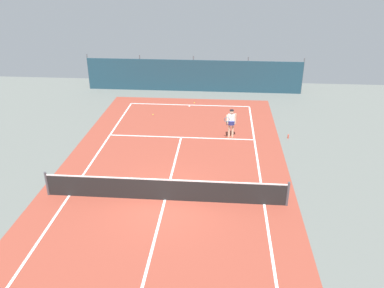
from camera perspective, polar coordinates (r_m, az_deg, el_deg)
ground_plane at (r=16.51m, az=-3.97°, el=-8.15°), size 36.00×36.00×0.00m
court_surface at (r=16.51m, az=-3.97°, el=-8.14°), size 11.02×26.60×0.01m
tennis_net at (r=16.24m, az=-4.02°, el=-6.65°), size 10.12×0.10×1.10m
back_fence at (r=30.53m, az=0.26°, el=9.20°), size 16.30×0.98×2.70m
tennis_player at (r=21.86m, az=5.74°, el=3.30°), size 0.68×0.77×1.64m
tennis_ball_near_player at (r=25.48m, az=-5.72°, el=4.29°), size 0.07×0.07×0.07m
tennis_ball_midcourt at (r=27.58m, az=0.35°, el=6.06°), size 0.07×0.07×0.07m
water_bottle at (r=22.58m, az=13.87°, el=1.08°), size 0.08×0.08×0.24m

